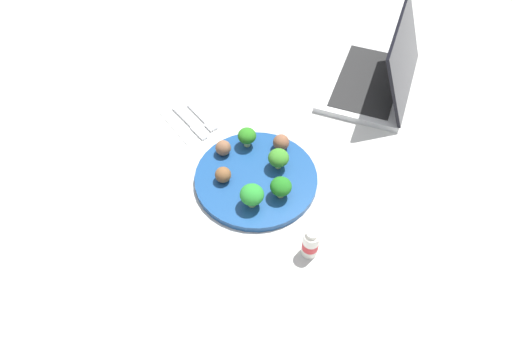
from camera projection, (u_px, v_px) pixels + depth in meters
name	position (u px, v px, depth m)	size (l,w,h in m)	color
ground_plane	(256.00, 180.00, 1.05)	(4.00, 4.00, 0.00)	#B2B2AD
plate	(256.00, 178.00, 1.05)	(0.28, 0.28, 0.02)	navy
broccoli_floret_mid_left	(252.00, 195.00, 0.97)	(0.05, 0.05, 0.06)	#8DBE6E
broccoli_floret_near_rim	(281.00, 187.00, 0.98)	(0.05, 0.05, 0.05)	#A4BF68
broccoli_floret_back_right	(278.00, 158.00, 1.04)	(0.05, 0.05, 0.05)	#92C072
broccoli_floret_mid_right	(247.00, 136.00, 1.08)	(0.04, 0.04, 0.05)	#A0C277
meatball_far_rim	(223.00, 148.00, 1.07)	(0.04, 0.04, 0.04)	brown
meatball_mid_right	(223.00, 175.00, 1.02)	(0.04, 0.04, 0.04)	brown
meatball_back_right	(281.00, 142.00, 1.08)	(0.04, 0.04, 0.04)	brown
napkin	(195.00, 121.00, 1.18)	(0.17, 0.12, 0.01)	white
fork	(203.00, 118.00, 1.18)	(0.12, 0.02, 0.01)	silver
knife	(191.00, 124.00, 1.16)	(0.15, 0.02, 0.01)	silver
yogurt_bottle	(311.00, 244.00, 0.91)	(0.03, 0.03, 0.08)	white
laptop	(378.00, 75.00, 1.24)	(0.36, 0.39, 0.20)	#BBBBBB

